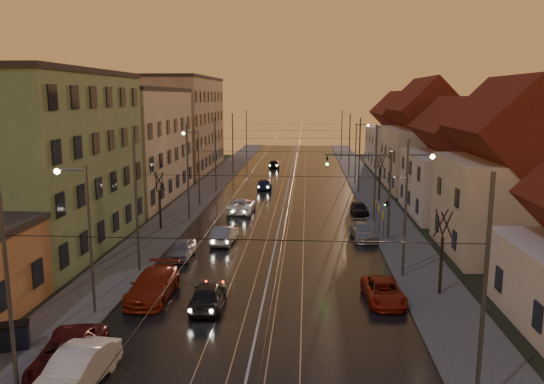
% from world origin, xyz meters
% --- Properties ---
extents(ground, '(160.00, 160.00, 0.00)m').
position_xyz_m(ground, '(0.00, 0.00, 0.00)').
color(ground, black).
rests_on(ground, ground).
extents(road, '(16.00, 120.00, 0.04)m').
position_xyz_m(road, '(0.00, 40.00, 0.02)').
color(road, black).
rests_on(road, ground).
extents(sidewalk_left, '(4.00, 120.00, 0.15)m').
position_xyz_m(sidewalk_left, '(-10.00, 40.00, 0.07)').
color(sidewalk_left, '#4C4C4C').
rests_on(sidewalk_left, ground).
extents(sidewalk_right, '(4.00, 120.00, 0.15)m').
position_xyz_m(sidewalk_right, '(10.00, 40.00, 0.07)').
color(sidewalk_right, '#4C4C4C').
rests_on(sidewalk_right, ground).
extents(tram_rail_0, '(0.06, 120.00, 0.03)m').
position_xyz_m(tram_rail_0, '(-2.20, 40.00, 0.06)').
color(tram_rail_0, gray).
rests_on(tram_rail_0, road).
extents(tram_rail_1, '(0.06, 120.00, 0.03)m').
position_xyz_m(tram_rail_1, '(-0.77, 40.00, 0.06)').
color(tram_rail_1, gray).
rests_on(tram_rail_1, road).
extents(tram_rail_2, '(0.06, 120.00, 0.03)m').
position_xyz_m(tram_rail_2, '(0.77, 40.00, 0.06)').
color(tram_rail_2, gray).
rests_on(tram_rail_2, road).
extents(tram_rail_3, '(0.06, 120.00, 0.03)m').
position_xyz_m(tram_rail_3, '(2.20, 40.00, 0.06)').
color(tram_rail_3, gray).
rests_on(tram_rail_3, road).
extents(apartment_left_1, '(10.00, 18.00, 13.00)m').
position_xyz_m(apartment_left_1, '(-17.50, 14.00, 6.50)').
color(apartment_left_1, '#5A8152').
rests_on(apartment_left_1, ground).
extents(apartment_left_2, '(10.00, 20.00, 12.00)m').
position_xyz_m(apartment_left_2, '(-17.50, 34.00, 6.00)').
color(apartment_left_2, beige).
rests_on(apartment_left_2, ground).
extents(apartment_left_3, '(10.00, 24.00, 14.00)m').
position_xyz_m(apartment_left_3, '(-17.50, 58.00, 7.00)').
color(apartment_left_3, '#8D7C5A').
rests_on(apartment_left_3, ground).
extents(house_right_1, '(8.67, 10.20, 10.80)m').
position_xyz_m(house_right_1, '(17.00, 15.00, 5.45)').
color(house_right_1, beige).
rests_on(house_right_1, ground).
extents(house_right_2, '(9.18, 12.24, 9.20)m').
position_xyz_m(house_right_2, '(17.00, 28.00, 4.64)').
color(house_right_2, silver).
rests_on(house_right_2, ground).
extents(house_right_3, '(9.18, 14.28, 11.50)m').
position_xyz_m(house_right_3, '(17.00, 43.00, 5.80)').
color(house_right_3, beige).
rests_on(house_right_3, ground).
extents(house_right_4, '(9.18, 16.32, 10.00)m').
position_xyz_m(house_right_4, '(17.00, 61.00, 5.05)').
color(house_right_4, silver).
rests_on(house_right_4, ground).
extents(catenary_pole_l_0, '(0.16, 0.16, 9.00)m').
position_xyz_m(catenary_pole_l_0, '(-8.60, -6.00, 4.50)').
color(catenary_pole_l_0, '#595B60').
rests_on(catenary_pole_l_0, ground).
extents(catenary_pole_r_0, '(0.16, 0.16, 9.00)m').
position_xyz_m(catenary_pole_r_0, '(8.60, -6.00, 4.50)').
color(catenary_pole_r_0, '#595B60').
rests_on(catenary_pole_r_0, ground).
extents(catenary_pole_l_1, '(0.16, 0.16, 9.00)m').
position_xyz_m(catenary_pole_l_1, '(-8.60, 9.00, 4.50)').
color(catenary_pole_l_1, '#595B60').
rests_on(catenary_pole_l_1, ground).
extents(catenary_pole_r_1, '(0.16, 0.16, 9.00)m').
position_xyz_m(catenary_pole_r_1, '(8.60, 9.00, 4.50)').
color(catenary_pole_r_1, '#595B60').
rests_on(catenary_pole_r_1, ground).
extents(catenary_pole_l_2, '(0.16, 0.16, 9.00)m').
position_xyz_m(catenary_pole_l_2, '(-8.60, 24.00, 4.50)').
color(catenary_pole_l_2, '#595B60').
rests_on(catenary_pole_l_2, ground).
extents(catenary_pole_r_2, '(0.16, 0.16, 9.00)m').
position_xyz_m(catenary_pole_r_2, '(8.60, 24.00, 4.50)').
color(catenary_pole_r_2, '#595B60').
rests_on(catenary_pole_r_2, ground).
extents(catenary_pole_l_3, '(0.16, 0.16, 9.00)m').
position_xyz_m(catenary_pole_l_3, '(-8.60, 39.00, 4.50)').
color(catenary_pole_l_3, '#595B60').
rests_on(catenary_pole_l_3, ground).
extents(catenary_pole_r_3, '(0.16, 0.16, 9.00)m').
position_xyz_m(catenary_pole_r_3, '(8.60, 39.00, 4.50)').
color(catenary_pole_r_3, '#595B60').
rests_on(catenary_pole_r_3, ground).
extents(catenary_pole_l_4, '(0.16, 0.16, 9.00)m').
position_xyz_m(catenary_pole_l_4, '(-8.60, 54.00, 4.50)').
color(catenary_pole_l_4, '#595B60').
rests_on(catenary_pole_l_4, ground).
extents(catenary_pole_r_4, '(0.16, 0.16, 9.00)m').
position_xyz_m(catenary_pole_r_4, '(8.60, 54.00, 4.50)').
color(catenary_pole_r_4, '#595B60').
rests_on(catenary_pole_r_4, ground).
extents(catenary_pole_l_5, '(0.16, 0.16, 9.00)m').
position_xyz_m(catenary_pole_l_5, '(-8.60, 72.00, 4.50)').
color(catenary_pole_l_5, '#595B60').
rests_on(catenary_pole_l_5, ground).
extents(catenary_pole_r_5, '(0.16, 0.16, 9.00)m').
position_xyz_m(catenary_pole_r_5, '(8.60, 72.00, 4.50)').
color(catenary_pole_r_5, '#595B60').
rests_on(catenary_pole_r_5, ground).
extents(street_lamp_0, '(1.75, 0.32, 8.00)m').
position_xyz_m(street_lamp_0, '(-9.10, 2.00, 4.89)').
color(street_lamp_0, '#595B60').
rests_on(street_lamp_0, ground).
extents(street_lamp_1, '(1.75, 0.32, 8.00)m').
position_xyz_m(street_lamp_1, '(9.10, 10.00, 4.89)').
color(street_lamp_1, '#595B60').
rests_on(street_lamp_1, ground).
extents(street_lamp_2, '(1.75, 0.32, 8.00)m').
position_xyz_m(street_lamp_2, '(-9.10, 30.00, 4.89)').
color(street_lamp_2, '#595B60').
rests_on(street_lamp_2, ground).
extents(street_lamp_3, '(1.75, 0.32, 8.00)m').
position_xyz_m(street_lamp_3, '(9.10, 46.00, 4.89)').
color(street_lamp_3, '#595B60').
rests_on(street_lamp_3, ground).
extents(traffic_light_mast, '(5.30, 0.32, 7.20)m').
position_xyz_m(traffic_light_mast, '(7.99, 18.00, 4.60)').
color(traffic_light_mast, '#595B60').
rests_on(traffic_light_mast, ground).
extents(bare_tree_0, '(1.09, 1.09, 5.11)m').
position_xyz_m(bare_tree_0, '(-10.20, 20.00, 2.49)').
color(bare_tree_0, black).
rests_on(bare_tree_0, ground).
extents(bare_tree_1, '(1.09, 1.09, 5.11)m').
position_xyz_m(bare_tree_1, '(10.20, 6.00, 2.49)').
color(bare_tree_1, black).
rests_on(bare_tree_1, ground).
extents(bare_tree_2, '(1.09, 1.09, 5.11)m').
position_xyz_m(bare_tree_2, '(10.40, 34.00, 2.49)').
color(bare_tree_2, black).
rests_on(bare_tree_2, ground).
extents(driving_car_0, '(1.88, 4.35, 1.46)m').
position_xyz_m(driving_car_0, '(-2.95, 3.34, 0.73)').
color(driving_car_0, black).
rests_on(driving_car_0, ground).
extents(driving_car_1, '(1.75, 4.39, 1.42)m').
position_xyz_m(driving_car_1, '(-4.06, 16.21, 0.71)').
color(driving_car_1, '#98979C').
rests_on(driving_car_1, ground).
extents(driving_car_2, '(2.51, 5.24, 1.44)m').
position_xyz_m(driving_car_2, '(-4.03, 27.34, 0.72)').
color(driving_car_2, silver).
rests_on(driving_car_2, ground).
extents(driving_car_3, '(2.06, 4.54, 1.29)m').
position_xyz_m(driving_car_3, '(-2.82, 40.85, 0.65)').
color(driving_car_3, '#19224B').
rests_on(driving_car_3, ground).
extents(driving_car_4, '(2.01, 4.14, 1.36)m').
position_xyz_m(driving_car_4, '(-2.85, 60.62, 0.68)').
color(driving_car_4, black).
rests_on(driving_car_4, ground).
extents(parked_left_0, '(2.18, 4.90, 1.56)m').
position_xyz_m(parked_left_0, '(-6.65, -5.13, 0.78)').
color(parked_left_0, silver).
rests_on(parked_left_0, ground).
extents(parked_left_1, '(3.10, 5.50, 1.45)m').
position_xyz_m(parked_left_1, '(-7.60, -3.78, 0.73)').
color(parked_left_1, '#4E0D0F').
rests_on(parked_left_1, ground).
extents(parked_left_2, '(2.25, 5.43, 1.57)m').
position_xyz_m(parked_left_2, '(-6.37, 4.52, 0.78)').
color(parked_left_2, '#A42A10').
rests_on(parked_left_2, ground).
extents(parked_left_3, '(1.64, 3.97, 1.34)m').
position_xyz_m(parked_left_3, '(-6.52, 12.25, 0.67)').
color(parked_left_3, '#95959A').
rests_on(parked_left_3, ground).
extents(parked_right_0, '(2.30, 4.52, 1.23)m').
position_xyz_m(parked_right_0, '(6.80, 4.82, 0.61)').
color(parked_right_0, '#A82310').
rests_on(parked_right_0, ground).
extents(parked_right_1, '(2.16, 4.61, 1.30)m').
position_xyz_m(parked_right_1, '(7.06, 18.20, 0.65)').
color(parked_right_1, '#9F9EA4').
rests_on(parked_right_1, ground).
extents(parked_right_2, '(1.72, 3.71, 1.23)m').
position_xyz_m(parked_right_2, '(7.60, 27.34, 0.62)').
color(parked_right_2, black).
rests_on(parked_right_2, ground).
extents(dumpster, '(1.42, 1.21, 1.10)m').
position_xyz_m(dumpster, '(-10.78, -2.23, 0.70)').
color(dumpster, black).
rests_on(dumpster, sidewalk_left).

